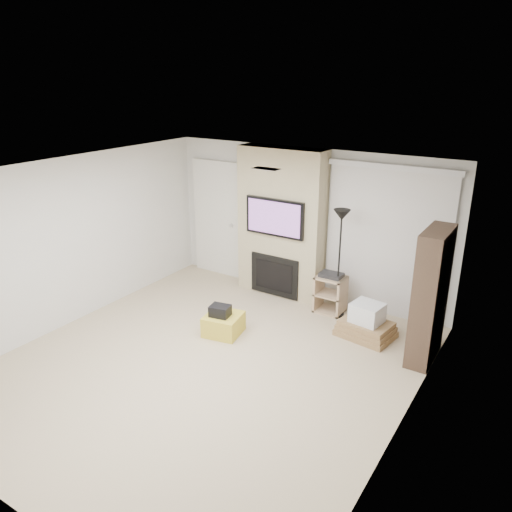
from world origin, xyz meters
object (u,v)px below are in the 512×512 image
Objects in this scene: ottoman at (224,324)px; bookshelf at (430,296)px; av_stand at (330,292)px; floor_lamp at (341,233)px; box_stack at (366,324)px.

bookshelf reaches higher than ottoman.
av_stand reaches higher than ottoman.
floor_lamp is 2.03× the size of box_stack.
bookshelf is (1.64, -0.60, 0.55)m from av_stand.
floor_lamp is at bearing 147.96° from box_stack.
av_stand is 1.83m from bookshelf.
ottoman is 0.76× the size of av_stand.
ottoman is 2.20m from floor_lamp.
floor_lamp is 1.38m from box_stack.
ottoman is at bearing -124.00° from av_stand.
av_stand is 0.92m from box_stack.
box_stack is 0.47× the size of bookshelf.
floor_lamp is 1.66m from bookshelf.
box_stack is 1.12m from bookshelf.
bookshelf is at bearing 18.78° from ottoman.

